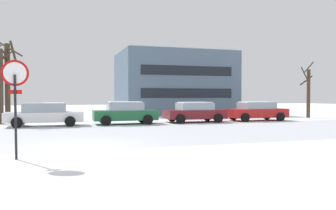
{
  "coord_description": "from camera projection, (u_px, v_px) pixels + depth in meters",
  "views": [
    {
      "loc": [
        -0.69,
        -12.83,
        1.87
      ],
      "look_at": [
        5.12,
        5.68,
        1.35
      ],
      "focal_mm": 36.35,
      "sensor_mm": 36.0,
      "label": 1
    }
  ],
  "objects": [
    {
      "name": "building_far_right",
      "position": [
        174.0,
        83.0,
        36.1
      ],
      "size": [
        11.4,
        8.52,
        6.48
      ],
      "color": "slate",
      "rests_on": "ground"
    },
    {
      "name": "parked_car_white",
      "position": [
        45.0,
        114.0,
        21.0
      ],
      "size": [
        4.6,
        2.01,
        1.45
      ],
      "color": "white",
      "rests_on": "ground"
    },
    {
      "name": "stop_sign",
      "position": [
        15.0,
        90.0,
        9.85
      ],
      "size": [
        0.76,
        0.21,
        2.92
      ],
      "color": "black",
      "rests_on": "ground"
    },
    {
      "name": "parked_car_maroon",
      "position": [
        195.0,
        112.0,
        24.13
      ],
      "size": [
        4.28,
        2.18,
        1.43
      ],
      "color": "maroon",
      "rests_on": "ground"
    },
    {
      "name": "tree_far_left",
      "position": [
        1.0,
        84.0,
        22.37
      ],
      "size": [
        1.53,
        1.26,
        5.32
      ],
      "color": "#423326",
      "rests_on": "ground"
    },
    {
      "name": "parked_car_red",
      "position": [
        256.0,
        111.0,
        25.61
      ],
      "size": [
        4.54,
        2.05,
        1.44
      ],
      "color": "red",
      "rests_on": "ground"
    },
    {
      "name": "tree_far_right",
      "position": [
        8.0,
        79.0,
        23.16
      ],
      "size": [
        1.72,
        1.72,
        5.58
      ],
      "color": "#423326",
      "rests_on": "ground"
    },
    {
      "name": "tree_far_mid",
      "position": [
        308.0,
        92.0,
        29.03
      ],
      "size": [
        1.28,
        1.29,
        4.83
      ],
      "color": "#423326",
      "rests_on": "ground"
    },
    {
      "name": "road_surface",
      "position": [
        77.0,
        135.0,
        16.06
      ],
      "size": [
        80.0,
        9.49,
        0.0
      ],
      "color": "silver",
      "rests_on": "ground"
    },
    {
      "name": "parked_car_green",
      "position": [
        125.0,
        113.0,
        22.52
      ],
      "size": [
        4.16,
        2.03,
        1.5
      ],
      "color": "#1E6038",
      "rests_on": "ground"
    },
    {
      "name": "ground_plane",
      "position": [
        81.0,
        147.0,
        12.49
      ],
      "size": [
        120.0,
        120.0,
        0.0
      ],
      "primitive_type": "plane",
      "color": "white"
    }
  ]
}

